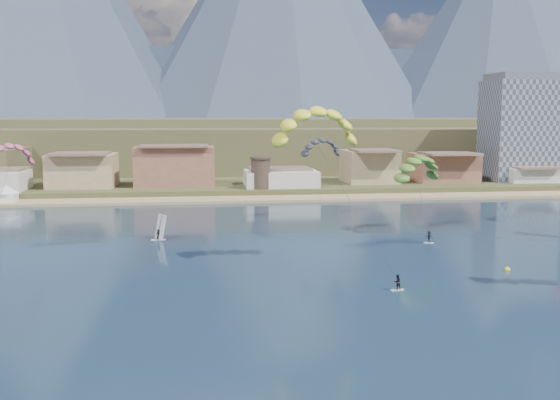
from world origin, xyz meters
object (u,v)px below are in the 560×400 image
kitesurfer_yellow (316,121)px  kitesurfer_green (418,165)px  watchtower (261,172)px  apartment_tower (520,128)px  windsurfer (159,232)px  buoy (507,270)px

kitesurfer_yellow → kitesurfer_green: size_ratio=1.58×
watchtower → kitesurfer_yellow: (0.48, -79.36, 14.40)m
apartment_tower → windsurfer: 126.60m
windsurfer → buoy: (49.68, -28.06, -1.27)m
watchtower → windsurfer: watchtower is taller
kitesurfer_green → kitesurfer_yellow: bearing=-134.5°
apartment_tower → kitesurfer_green: apartment_tower is taller
kitesurfer_yellow → kitesurfer_green: bearing=45.5°
watchtower → buoy: bearing=-72.8°
windsurfer → buoy: windsurfer is taller
kitesurfer_green → windsurfer: kitesurfer_green is taller
buoy → watchtower: bearing=107.2°
windsurfer → watchtower: bearing=68.1°
kitesurfer_green → buoy: kitesurfer_green is taller
kitesurfer_green → buoy: size_ratio=20.86×
watchtower → kitesurfer_green: size_ratio=0.52×
apartment_tower → buoy: apartment_tower is taller
kitesurfer_green → buoy: bearing=-84.8°
kitesurfer_yellow → kitesurfer_green: (23.35, 23.76, -8.24)m
buoy → windsurfer: bearing=150.5°
watchtower → kitesurfer_yellow: 80.66m
kitesurfer_green → windsurfer: (-46.94, -1.98, -11.12)m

